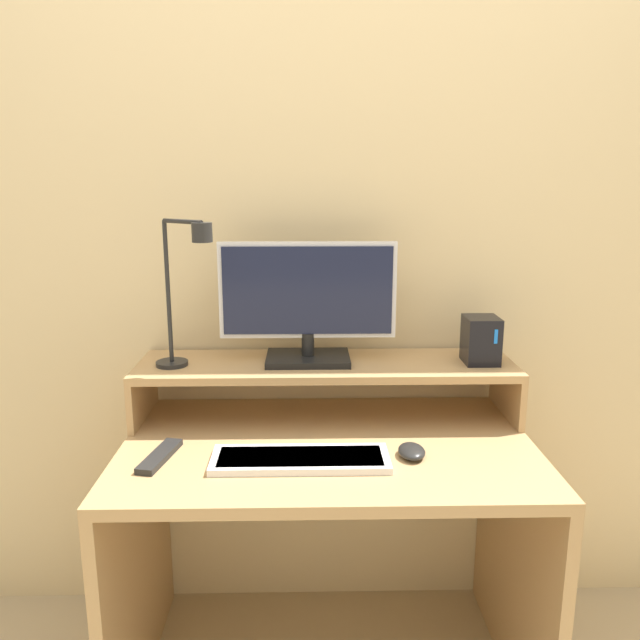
% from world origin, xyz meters
% --- Properties ---
extents(wall_back, '(6.00, 0.05, 2.50)m').
position_xyz_m(wall_back, '(0.00, 0.70, 1.25)').
color(wall_back, beige).
rests_on(wall_back, ground_plane).
extents(desk, '(1.08, 0.66, 0.70)m').
position_xyz_m(desk, '(0.00, 0.33, 0.49)').
color(desk, tan).
rests_on(desk, ground_plane).
extents(monitor_shelf, '(1.08, 0.28, 0.16)m').
position_xyz_m(monitor_shelf, '(0.00, 0.52, 0.84)').
color(monitor_shelf, tan).
rests_on(monitor_shelf, desk).
extents(monitor, '(0.50, 0.17, 0.34)m').
position_xyz_m(monitor, '(-0.05, 0.53, 1.04)').
color(monitor, black).
rests_on(monitor, monitor_shelf).
extents(desk_lamp, '(0.18, 0.15, 0.41)m').
position_xyz_m(desk_lamp, '(-0.38, 0.46, 1.10)').
color(desk_lamp, black).
rests_on(desk_lamp, monitor_shelf).
extents(router_dock, '(0.09, 0.11, 0.13)m').
position_xyz_m(router_dock, '(0.44, 0.51, 0.93)').
color(router_dock, black).
rests_on(router_dock, monitor_shelf).
extents(keyboard, '(0.43, 0.15, 0.02)m').
position_xyz_m(keyboard, '(-0.07, 0.21, 0.71)').
color(keyboard, white).
rests_on(keyboard, desk).
extents(mouse, '(0.07, 0.09, 0.03)m').
position_xyz_m(mouse, '(0.21, 0.24, 0.72)').
color(mouse, black).
rests_on(mouse, desk).
extents(remote_control, '(0.08, 0.19, 0.02)m').
position_xyz_m(remote_control, '(-0.42, 0.24, 0.71)').
color(remote_control, black).
rests_on(remote_control, desk).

